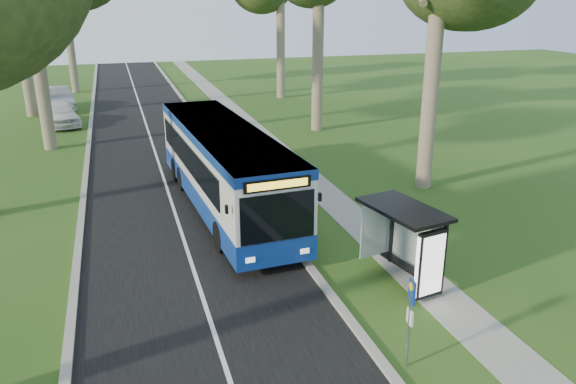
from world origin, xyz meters
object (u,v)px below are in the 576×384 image
at_px(bus_shelter, 413,235).
at_px(litter_bin, 280,181).
at_px(bus_stop_sign, 410,312).
at_px(car_silver, 58,99).
at_px(car_white, 60,113).
at_px(bus, 224,168).

xyz_separation_m(bus_shelter, litter_bin, (-1.15, 9.47, -1.24)).
relative_size(bus_stop_sign, bus_shelter, 0.76).
bearing_deg(litter_bin, car_silver, 115.48).
relative_size(bus_shelter, car_white, 0.63).
relative_size(bus, litter_bin, 15.05).
xyz_separation_m(bus_stop_sign, bus_shelter, (1.92, 3.34, 0.24)).
distance_m(bus_stop_sign, bus_shelter, 3.86).
height_order(bus, car_silver, bus).
distance_m(car_white, car_silver, 5.62).
height_order(bus_shelter, car_white, bus_shelter).
bearing_deg(car_white, car_silver, 80.55).
xyz_separation_m(bus_stop_sign, litter_bin, (0.77, 12.81, -1.01)).
height_order(bus, litter_bin, bus).
bearing_deg(car_silver, car_white, -96.59).
bearing_deg(bus, bus_shelter, -67.29).
bearing_deg(bus_stop_sign, bus_shelter, 66.28).
xyz_separation_m(car_white, car_silver, (-0.48, 5.60, 0.02)).
bearing_deg(bus_stop_sign, car_silver, 111.77).
relative_size(bus_shelter, car_silver, 0.59).
xyz_separation_m(bus, litter_bin, (2.77, 1.58, -1.28)).
relative_size(litter_bin, car_white, 0.17).
xyz_separation_m(bus_shelter, car_white, (-11.28, 26.12, -0.85)).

